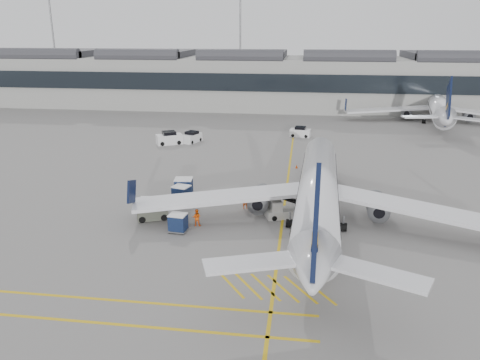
# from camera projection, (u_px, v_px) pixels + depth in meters

# --- Properties ---
(ground) EXTENTS (220.00, 220.00, 0.00)m
(ground) POSITION_uv_depth(u_px,v_px,m) (162.00, 237.00, 39.95)
(ground) COLOR gray
(ground) RESTS_ON ground
(terminal) EXTENTS (200.00, 20.45, 12.40)m
(terminal) POSITION_uv_depth(u_px,v_px,m) (254.00, 79.00, 105.90)
(terminal) COLOR #9E9E99
(terminal) RESTS_ON ground
(light_masts) EXTENTS (113.00, 0.60, 25.45)m
(light_masts) POSITION_uv_depth(u_px,v_px,m) (254.00, 40.00, 116.83)
(light_masts) COLOR slate
(light_masts) RESTS_ON ground
(apron_markings) EXTENTS (0.25, 60.00, 0.01)m
(apron_markings) POSITION_uv_depth(u_px,v_px,m) (285.00, 201.00, 48.09)
(apron_markings) COLOR gold
(apron_markings) RESTS_ON ground
(airliner_main) EXTENTS (33.89, 37.08, 9.85)m
(airliner_main) POSITION_uv_depth(u_px,v_px,m) (318.00, 192.00, 42.17)
(airliner_main) COLOR silver
(airliner_main) RESTS_ON ground
(airliner_far) EXTENTS (34.19, 37.67, 10.09)m
(airliner_far) POSITION_uv_depth(u_px,v_px,m) (439.00, 107.00, 88.12)
(airliner_far) COLOR silver
(airliner_far) RESTS_ON ground
(belt_loader) EXTENTS (5.31, 3.09, 2.11)m
(belt_loader) POSITION_uv_depth(u_px,v_px,m) (287.00, 210.00, 44.08)
(belt_loader) COLOR silver
(belt_loader) RESTS_ON ground
(baggage_cart_a) EXTENTS (2.11, 1.81, 2.05)m
(baggage_cart_a) POSITION_uv_depth(u_px,v_px,m) (184.00, 187.00, 49.06)
(baggage_cart_a) COLOR gray
(baggage_cart_a) RESTS_ON ground
(baggage_cart_b) EXTENTS (1.73, 1.48, 1.70)m
(baggage_cart_b) POSITION_uv_depth(u_px,v_px,m) (148.00, 206.00, 44.28)
(baggage_cart_b) COLOR gray
(baggage_cart_b) RESTS_ON ground
(baggage_cart_c) EXTENTS (1.70, 1.46, 1.65)m
(baggage_cart_c) POSITION_uv_depth(u_px,v_px,m) (178.00, 222.00, 40.64)
(baggage_cart_c) COLOR gray
(baggage_cart_c) RESTS_ON ground
(baggage_cart_d) EXTENTS (2.06, 1.86, 1.81)m
(baggage_cart_d) POSITION_uv_depth(u_px,v_px,m) (181.00, 194.00, 47.48)
(baggage_cart_d) COLOR gray
(baggage_cart_d) RESTS_ON ground
(ramp_agent_a) EXTENTS (0.70, 0.56, 1.69)m
(ramp_agent_a) POSITION_uv_depth(u_px,v_px,m) (245.00, 200.00, 45.96)
(ramp_agent_a) COLOR #FF590D
(ramp_agent_a) RESTS_ON ground
(ramp_agent_b) EXTENTS (0.79, 0.63, 1.58)m
(ramp_agent_b) POSITION_uv_depth(u_px,v_px,m) (197.00, 217.00, 41.96)
(ramp_agent_b) COLOR #F5590C
(ramp_agent_b) RESTS_ON ground
(pushback_tug) EXTENTS (3.21, 2.63, 1.56)m
(pushback_tug) POSITION_uv_depth(u_px,v_px,m) (152.00, 212.00, 43.53)
(pushback_tug) COLOR #56594C
(pushback_tug) RESTS_ON ground
(safety_cone_nose) EXTENTS (0.35, 0.35, 0.48)m
(safety_cone_nose) POSITION_uv_depth(u_px,v_px,m) (297.00, 166.00, 59.60)
(safety_cone_nose) COLOR #F24C0A
(safety_cone_nose) RESTS_ON ground
(safety_cone_engine) EXTENTS (0.38, 0.38, 0.53)m
(safety_cone_engine) POSITION_uv_depth(u_px,v_px,m) (301.00, 211.00, 44.94)
(safety_cone_engine) COLOR #F24C0A
(safety_cone_engine) RESTS_ON ground
(service_van_left) EXTENTS (4.32, 3.53, 1.99)m
(service_van_left) POSITION_uv_depth(u_px,v_px,m) (169.00, 138.00, 72.03)
(service_van_left) COLOR silver
(service_van_left) RESTS_ON ground
(service_van_mid) EXTENTS (2.84, 3.76, 1.74)m
(service_van_mid) POSITION_uv_depth(u_px,v_px,m) (192.00, 137.00, 73.26)
(service_van_mid) COLOR silver
(service_van_mid) RESTS_ON ground
(service_van_right) EXTENTS (3.50, 2.15, 1.68)m
(service_van_right) POSITION_uv_depth(u_px,v_px,m) (300.00, 132.00, 77.06)
(service_van_right) COLOR silver
(service_van_right) RESTS_ON ground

